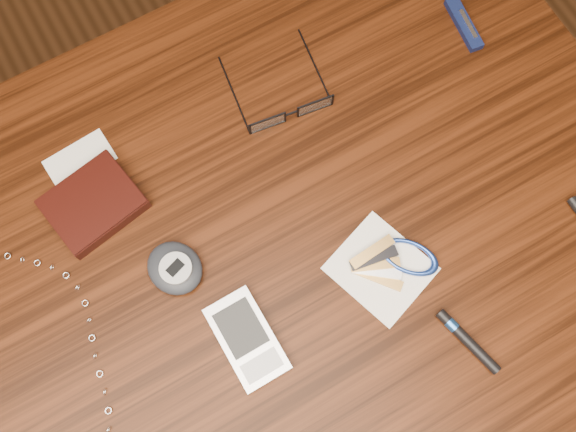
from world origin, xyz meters
The scene contains 9 objects.
ground centered at (0.00, 0.00, 0.00)m, with size 3.80×3.80×0.00m, color #472814.
desk centered at (0.00, 0.00, 0.65)m, with size 1.00×0.70×0.75m.
wallet_and_card centered at (-0.13, 0.14, 0.76)m, with size 0.12×0.14×0.02m.
eyeglasses centered at (0.13, 0.13, 0.76)m, with size 0.13×0.13×0.02m.
pda_phone centered at (-0.05, -0.08, 0.76)m, with size 0.06×0.11×0.02m.
pedometer centered at (-0.08, 0.03, 0.76)m, with size 0.08×0.08×0.03m.
notepad_keys centered at (0.14, -0.09, 0.75)m, with size 0.13×0.13×0.01m.
pocket_knife centered at (0.38, 0.13, 0.75)m, with size 0.03×0.08×0.01m.
black_blue_pen centered at (0.16, -0.20, 0.76)m, with size 0.03×0.09×0.01m.
Camera 1 is at (-0.05, -0.17, 1.48)m, focal length 40.00 mm.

